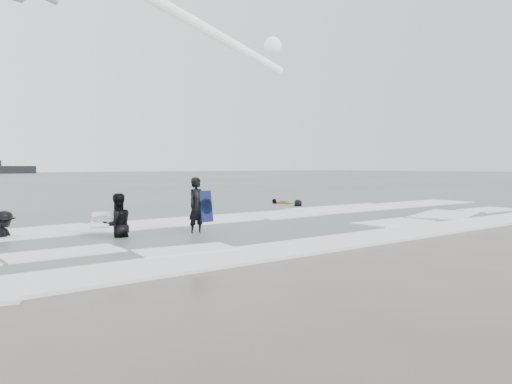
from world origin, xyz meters
TOP-DOWN VIEW (x-y plane):
  - ground at (0.00, 0.00)m, footprint 320.00×320.00m
  - surfer_centre at (-3.66, 3.10)m, footprint 0.73×0.57m
  - surfer_wading at (-5.92, 3.71)m, footprint 0.91×0.71m
  - surfer_breaker at (-8.54, 5.44)m, footprint 1.22×1.19m
  - surfer_right_near at (5.61, 10.76)m, footprint 0.94×0.65m
  - surfer_right_far at (5.51, 8.77)m, footprint 0.89×0.79m
  - surf_foam at (0.00, 3.70)m, footprint 30.03×9.06m
  - bodyboards at (-1.17, 5.91)m, footprint 13.26×8.22m
  - airshow_jet at (21.45, 47.46)m, footprint 42.07×16.09m

SIDE VIEW (x-z plane):
  - ground at x=0.00m, z-range 0.00..0.00m
  - surfer_centre at x=-3.66m, z-range -0.88..0.88m
  - surfer_wading at x=-5.92m, z-range -0.93..0.93m
  - surfer_breaker at x=-8.54m, z-range -0.84..0.84m
  - surfer_right_near at x=5.61m, z-range -0.74..0.74m
  - surfer_right_far at x=5.51m, z-range -0.77..0.77m
  - surf_foam at x=0.00m, z-range 0.00..0.08m
  - bodyboards at x=-1.17m, z-range -0.13..1.12m
  - airshow_jet at x=21.45m, z-range 16.48..23.75m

